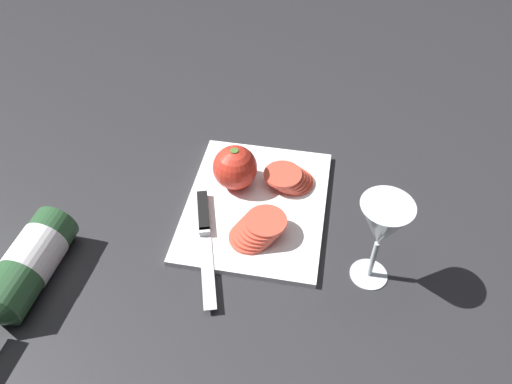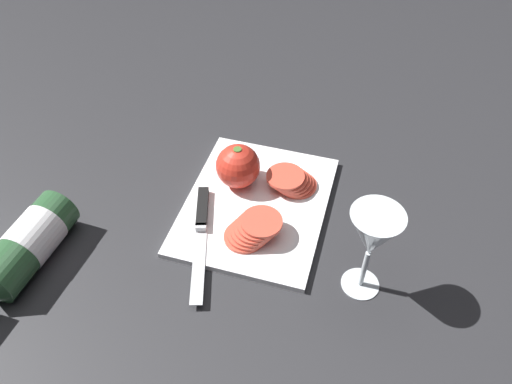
{
  "view_description": "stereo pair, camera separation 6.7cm",
  "coord_description": "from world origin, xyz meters",
  "px_view_note": "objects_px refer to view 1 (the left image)",
  "views": [
    {
      "loc": [
        -0.57,
        -0.15,
        0.71
      ],
      "look_at": [
        0.06,
        -0.03,
        0.04
      ],
      "focal_mm": 35.0,
      "sensor_mm": 36.0,
      "label": 1
    },
    {
      "loc": [
        -0.56,
        -0.21,
        0.71
      ],
      "look_at": [
        0.06,
        -0.03,
        0.04
      ],
      "focal_mm": 35.0,
      "sensor_mm": 36.0,
      "label": 2
    }
  ],
  "objects_px": {
    "tomato_slice_stack_near": "(258,229)",
    "knife": "(204,224)",
    "wine_glass": "(382,227)",
    "whole_tomato": "(235,168)",
    "wine_bottle": "(26,269)",
    "tomato_slice_stack_far": "(289,178)"
  },
  "relations": [
    {
      "from": "wine_glass",
      "to": "wine_bottle",
      "type": "bearing_deg",
      "value": 101.81
    },
    {
      "from": "wine_bottle",
      "to": "wine_glass",
      "type": "distance_m",
      "value": 0.57
    },
    {
      "from": "wine_bottle",
      "to": "tomato_slice_stack_near",
      "type": "distance_m",
      "value": 0.39
    },
    {
      "from": "wine_bottle",
      "to": "wine_glass",
      "type": "relative_size",
      "value": 1.78
    },
    {
      "from": "whole_tomato",
      "to": "knife",
      "type": "relative_size",
      "value": 0.35
    },
    {
      "from": "whole_tomato",
      "to": "tomato_slice_stack_near",
      "type": "xyz_separation_m",
      "value": [
        -0.12,
        -0.07,
        -0.02
      ]
    },
    {
      "from": "whole_tomato",
      "to": "knife",
      "type": "xyz_separation_m",
      "value": [
        -0.12,
        0.03,
        -0.04
      ]
    },
    {
      "from": "wine_glass",
      "to": "knife",
      "type": "relative_size",
      "value": 0.72
    },
    {
      "from": "knife",
      "to": "tomato_slice_stack_near",
      "type": "xyz_separation_m",
      "value": [
        -0.01,
        -0.1,
        0.01
      ]
    },
    {
      "from": "whole_tomato",
      "to": "tomato_slice_stack_near",
      "type": "relative_size",
      "value": 0.86
    },
    {
      "from": "wine_glass",
      "to": "knife",
      "type": "bearing_deg",
      "value": 81.33
    },
    {
      "from": "knife",
      "to": "wine_bottle",
      "type": "bearing_deg",
      "value": -75.18
    },
    {
      "from": "knife",
      "to": "tomato_slice_stack_near",
      "type": "relative_size",
      "value": 2.44
    },
    {
      "from": "tomato_slice_stack_near",
      "to": "wine_bottle",
      "type": "bearing_deg",
      "value": 113.69
    },
    {
      "from": "wine_glass",
      "to": "knife",
      "type": "xyz_separation_m",
      "value": [
        0.05,
        0.3,
        -0.11
      ]
    },
    {
      "from": "wine_bottle",
      "to": "tomato_slice_stack_far",
      "type": "bearing_deg",
      "value": -52.93
    },
    {
      "from": "whole_tomato",
      "to": "knife",
      "type": "bearing_deg",
      "value": 163.96
    },
    {
      "from": "tomato_slice_stack_near",
      "to": "knife",
      "type": "bearing_deg",
      "value": 86.78
    },
    {
      "from": "wine_glass",
      "to": "whole_tomato",
      "type": "xyz_separation_m",
      "value": [
        0.16,
        0.26,
        -0.07
      ]
    },
    {
      "from": "wine_glass",
      "to": "knife",
      "type": "height_order",
      "value": "wine_glass"
    },
    {
      "from": "wine_bottle",
      "to": "tomato_slice_stack_far",
      "type": "distance_m",
      "value": 0.49
    },
    {
      "from": "wine_bottle",
      "to": "whole_tomato",
      "type": "bearing_deg",
      "value": -46.08
    }
  ]
}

